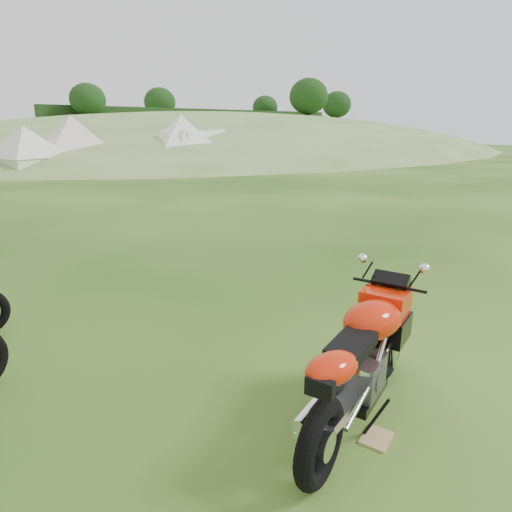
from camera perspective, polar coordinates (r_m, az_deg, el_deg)
ground at (r=5.53m, az=3.84°, el=-8.58°), size 120.00×120.00×0.00m
hillside at (r=51.61m, az=-6.25°, el=14.11°), size 80.00×64.00×8.00m
hedgerow at (r=51.61m, az=-6.25°, el=14.11°), size 36.00×1.20×8.60m
sport_motorcycle at (r=3.63m, az=14.08°, el=-12.34°), size 2.16×1.19×1.26m
plywood_board at (r=3.80m, az=15.75°, el=-22.31°), size 0.31×0.28×0.02m
tent_left at (r=25.65m, az=-28.28°, el=12.39°), size 3.73×3.73×2.50m
tent_mid at (r=27.10m, az=-23.18°, el=13.54°), size 3.39×3.39×2.85m
tent_right at (r=26.80m, az=-9.81°, el=14.63°), size 3.83×3.83×2.89m
caravan at (r=27.76m, az=-8.09°, el=14.04°), size 5.10×3.67×2.18m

